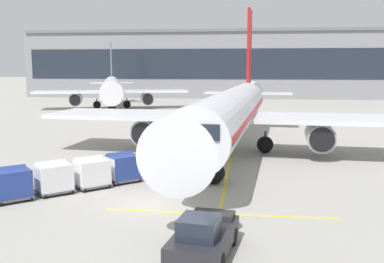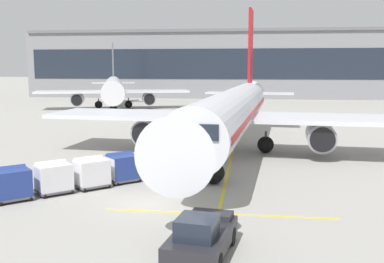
# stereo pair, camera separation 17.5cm
# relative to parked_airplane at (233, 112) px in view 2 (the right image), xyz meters

# --- Properties ---
(ground_plane) EXTENTS (600.00, 600.00, 0.00)m
(ground_plane) POSITION_rel_parked_airplane_xyz_m (-4.22, -15.22, -3.66)
(ground_plane) COLOR #9E9B93
(parked_airplane) EXTENTS (33.02, 42.51, 14.33)m
(parked_airplane) POSITION_rel_parked_airplane_xyz_m (0.00, 0.00, 0.00)
(parked_airplane) COLOR silver
(parked_airplane) RESTS_ON ground
(belt_loader) EXTENTS (5.01, 4.18, 2.98)m
(belt_loader) POSITION_rel_parked_airplane_xyz_m (-4.17, -7.74, -2.80)
(belt_loader) COLOR silver
(belt_loader) RESTS_ON ground
(baggage_cart_lead) EXTENTS (2.55, 2.53, 1.91)m
(baggage_cart_lead) POSITION_rel_parked_airplane_xyz_m (-6.77, -10.83, -2.66)
(baggage_cart_lead) COLOR #515156
(baggage_cart_lead) RESTS_ON ground
(baggage_cart_second) EXTENTS (2.55, 2.53, 1.91)m
(baggage_cart_second) POSITION_rel_parked_airplane_xyz_m (-8.29, -12.52, -2.66)
(baggage_cart_second) COLOR #515156
(baggage_cart_second) RESTS_ON ground
(baggage_cart_third) EXTENTS (2.55, 2.53, 1.91)m
(baggage_cart_third) POSITION_rel_parked_airplane_xyz_m (-10.08, -14.05, -2.66)
(baggage_cart_third) COLOR #515156
(baggage_cart_third) RESTS_ON ground
(baggage_cart_fourth) EXTENTS (2.55, 2.53, 1.91)m
(baggage_cart_fourth) POSITION_rel_parked_airplane_xyz_m (-11.82, -15.70, -2.66)
(baggage_cart_fourth) COLOR #515156
(baggage_cart_fourth) RESTS_ON ground
(pushback_tug) EXTENTS (2.72, 4.66, 1.83)m
(pushback_tug) POSITION_rel_parked_airplane_xyz_m (-0.39, -21.85, -2.84)
(pushback_tug) COLOR #232328
(pushback_tug) RESTS_ON ground
(ground_crew_by_loader) EXTENTS (0.54, 0.37, 1.74)m
(ground_crew_by_loader) POSITION_rel_parked_airplane_xyz_m (-3.61, -9.57, -2.67)
(ground_crew_by_loader) COLOR #514C42
(ground_crew_by_loader) RESTS_ON ground
(ground_crew_by_carts) EXTENTS (0.42, 0.48, 1.74)m
(ground_crew_by_carts) POSITION_rel_parked_airplane_xyz_m (-4.74, -8.37, -2.67)
(ground_crew_by_carts) COLOR #333847
(ground_crew_by_carts) RESTS_ON ground
(ground_crew_marshaller) EXTENTS (0.25, 0.57, 1.74)m
(ground_crew_marshaller) POSITION_rel_parked_airplane_xyz_m (-6.00, -10.74, -2.67)
(ground_crew_marshaller) COLOR #333847
(ground_crew_marshaller) RESTS_ON ground
(ground_crew_wingwalker) EXTENTS (0.54, 0.36, 1.74)m
(ground_crew_wingwalker) POSITION_rel_parked_airplane_xyz_m (-3.33, -10.32, -2.67)
(ground_crew_wingwalker) COLOR #333847
(ground_crew_wingwalker) RESTS_ON ground
(safety_cone_engine_keepout) EXTENTS (0.53, 0.53, 0.61)m
(safety_cone_engine_keepout) POSITION_rel_parked_airplane_xyz_m (-4.44, -1.61, -3.37)
(safety_cone_engine_keepout) COLOR black
(safety_cone_engine_keepout) RESTS_ON ground
(safety_cone_wingtip) EXTENTS (0.69, 0.69, 0.78)m
(safety_cone_wingtip) POSITION_rel_parked_airplane_xyz_m (-4.92, 0.20, -3.28)
(safety_cone_wingtip) COLOR black
(safety_cone_wingtip) RESTS_ON ground
(apron_guidance_line_lead_in) EXTENTS (0.20, 110.00, 0.01)m
(apron_guidance_line_lead_in) POSITION_rel_parked_airplane_xyz_m (-0.08, -0.77, -3.66)
(apron_guidance_line_lead_in) COLOR yellow
(apron_guidance_line_lead_in) RESTS_ON ground
(apron_guidance_line_stop_bar) EXTENTS (12.00, 0.20, 0.01)m
(apron_guidance_line_stop_bar) POSITION_rel_parked_airplane_xyz_m (-0.06, -16.60, -3.66)
(apron_guidance_line_stop_bar) COLOR yellow
(apron_guidance_line_stop_bar) RESTS_ON ground
(terminal_building) EXTENTS (117.40, 17.81, 16.28)m
(terminal_building) POSITION_rel_parked_airplane_xyz_m (5.38, 76.04, 4.43)
(terminal_building) COLOR gray
(terminal_building) RESTS_ON ground
(distant_airplane) EXTENTS (27.50, 35.71, 12.46)m
(distant_airplane) POSITION_rel_parked_airplane_xyz_m (-23.05, 39.88, -0.14)
(distant_airplane) COLOR white
(distant_airplane) RESTS_ON ground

